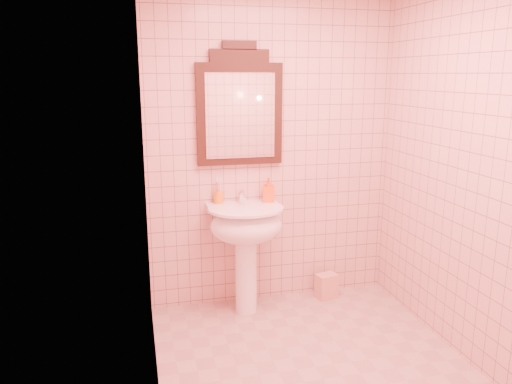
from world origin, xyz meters
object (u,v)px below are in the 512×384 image
object	(u,v)px
soap_dispenser	(269,190)
towel	(327,286)
mirror	(240,109)
pedestal_sink	(246,233)
toothbrush_cup	(219,197)

from	to	relation	value
soap_dispenser	towel	size ratio (longest dim) A/B	0.94
mirror	towel	bearing A→B (deg)	-9.26
pedestal_sink	toothbrush_cup	world-z (taller)	toothbrush_cup
mirror	toothbrush_cup	bearing A→B (deg)	-173.41
soap_dispenser	towel	bearing A→B (deg)	6.70
toothbrush_cup	soap_dispenser	distance (m)	0.40
pedestal_sink	mirror	size ratio (longest dim) A/B	0.93
mirror	toothbrush_cup	distance (m)	0.71
mirror	pedestal_sink	bearing A→B (deg)	-90.00
soap_dispenser	mirror	bearing A→B (deg)	173.52
pedestal_sink	soap_dispenser	world-z (taller)	soap_dispenser
soap_dispenser	towel	xyz separation A→B (m)	(0.50, -0.05, -0.86)
pedestal_sink	mirror	bearing A→B (deg)	90.00
toothbrush_cup	towel	distance (m)	1.21
pedestal_sink	soap_dispenser	distance (m)	0.39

